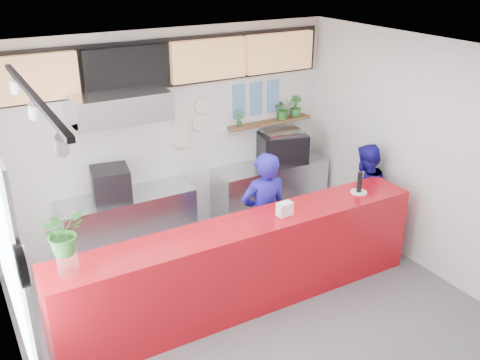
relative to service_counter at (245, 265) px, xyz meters
name	(u,v)px	position (x,y,z in m)	size (l,w,h in m)	color
floor	(263,322)	(0.00, -0.40, -0.55)	(5.00, 5.00, 0.00)	slate
ceiling	(268,60)	(0.00, -0.40, 2.45)	(5.00, 5.00, 0.00)	silver
wall_back	(170,137)	(0.00, 2.10, 0.95)	(5.00, 5.00, 0.00)	white
wall_left	(8,272)	(-2.50, -0.40, 0.95)	(5.00, 5.00, 0.00)	white
wall_right	(434,161)	(2.50, -0.40, 0.95)	(5.00, 5.00, 0.00)	white
service_counter	(245,265)	(0.00, 0.00, 0.00)	(4.50, 0.60, 1.10)	#B10C15
cream_band	(166,59)	(0.00, 2.09, 2.05)	(5.00, 0.02, 0.80)	beige
prep_bench	(129,225)	(-0.80, 1.80, -0.10)	(1.80, 0.60, 0.90)	#B2B5BA
panini_oven	(111,184)	(-0.99, 1.80, 0.56)	(0.48, 0.48, 0.43)	black
extraction_hood	(119,106)	(-0.80, 1.75, 1.60)	(1.20, 0.70, 0.35)	#B2B5BA
hood_lip	(120,121)	(-0.80, 1.75, 1.40)	(1.20, 0.70, 0.08)	#B2B5BA
right_bench	(270,190)	(1.50, 1.80, -0.10)	(1.80, 0.60, 0.90)	#B2B5BA
espresso_machine	(282,148)	(1.71, 1.80, 0.58)	(0.70, 0.50, 0.45)	black
espresso_tray	(283,132)	(1.71, 1.80, 0.83)	(0.58, 0.40, 0.05)	silver
herb_shelf	(270,122)	(1.60, 2.00, 0.95)	(1.40, 0.18, 0.04)	brown
menu_board_far_left	(30,79)	(-1.75, 1.98, 2.00)	(1.10, 0.10, 0.55)	tan
menu_board_mid_left	(127,69)	(-0.59, 1.98, 2.00)	(1.10, 0.10, 0.55)	black
menu_board_mid_right	(209,60)	(0.57, 1.98, 2.00)	(1.10, 0.10, 0.55)	tan
menu_board_far_right	(280,52)	(1.73, 1.98, 2.00)	(1.10, 0.10, 0.55)	tan
soffit	(167,63)	(0.00, 2.06, 2.00)	(4.80, 0.04, 0.65)	black
window_pane	(3,234)	(-2.47, -0.10, 1.15)	(0.04, 2.20, 1.90)	silver
window_frame	(5,234)	(-2.45, -0.10, 1.15)	(0.03, 2.30, 2.00)	#B2B5BA
wall_clock_rim	(21,266)	(-2.46, -1.30, 1.50)	(0.30, 0.30, 0.05)	black
wall_clock_face	(26,264)	(-2.43, -1.30, 1.50)	(0.26, 0.26, 0.02)	white
track_rail	(32,95)	(-2.10, -0.40, 2.39)	(0.05, 2.40, 0.04)	black
dec_plate_a	(180,119)	(0.15, 2.07, 1.20)	(0.24, 0.24, 0.03)	silver
dec_plate_b	(200,123)	(0.45, 2.07, 1.10)	(0.24, 0.24, 0.03)	silver
dec_plate_c	(181,139)	(0.15, 2.07, 0.90)	(0.24, 0.24, 0.03)	silver
dec_plate_d	(202,105)	(0.50, 2.07, 1.35)	(0.24, 0.24, 0.03)	silver
photo_frame_a	(239,93)	(1.10, 2.08, 1.45)	(0.20, 0.02, 0.25)	#598CBF
photo_frame_b	(256,91)	(1.40, 2.08, 1.45)	(0.20, 0.02, 0.25)	#598CBF
photo_frame_c	(273,88)	(1.70, 2.08, 1.45)	(0.20, 0.02, 0.25)	#598CBF
photo_frame_d	(239,110)	(1.10, 2.08, 1.20)	(0.20, 0.02, 0.25)	#598CBF
photo_frame_e	(256,107)	(1.40, 2.08, 1.20)	(0.20, 0.02, 0.25)	#598CBF
photo_frame_f	(273,104)	(1.70, 2.08, 1.20)	(0.20, 0.02, 0.25)	#598CBF
staff_center	(264,216)	(0.55, 0.47, 0.30)	(0.62, 0.41, 1.69)	#1B1697
staff_right	(363,195)	(2.21, 0.47, 0.20)	(0.73, 0.56, 1.49)	#1B1697
herb_a	(239,118)	(1.06, 2.00, 1.10)	(0.13, 0.09, 0.26)	#286E26
herb_c	(283,108)	(1.84, 2.00, 1.13)	(0.30, 0.26, 0.33)	#286E26
herb_d	(296,106)	(2.07, 2.00, 1.13)	(0.18, 0.16, 0.33)	#286E26
glass_vase	(68,262)	(-1.97, -0.02, 0.67)	(0.20, 0.20, 0.25)	white
basil_vase	(63,232)	(-1.97, -0.02, 0.99)	(0.40, 0.35, 0.45)	#286E26
napkin_holder	(285,209)	(0.50, -0.04, 0.63)	(0.18, 0.11, 0.16)	white
white_plate	(359,192)	(1.66, 0.00, 0.56)	(0.21, 0.21, 0.02)	white
pepper_mill	(360,182)	(1.66, 0.00, 0.70)	(0.07, 0.07, 0.26)	black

